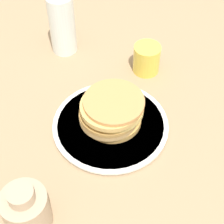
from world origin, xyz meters
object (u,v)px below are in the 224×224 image
(pancake_stack, at_px, (111,111))
(water_bottle_near, at_px, (62,24))
(plate, at_px, (112,124))
(juice_glass, at_px, (147,59))
(cream_jug, at_px, (26,209))

(pancake_stack, distance_m, water_bottle_near, 0.34)
(plate, bearing_deg, water_bottle_near, -103.15)
(juice_glass, bearing_deg, cream_jug, 21.39)
(pancake_stack, relative_size, cream_jug, 1.29)
(cream_jug, bearing_deg, water_bottle_near, -131.35)
(plate, xyz_separation_m, juice_glass, (-0.21, -0.10, 0.04))
(pancake_stack, bearing_deg, cream_jug, 18.23)
(plate, distance_m, water_bottle_near, 0.35)
(plate, xyz_separation_m, pancake_stack, (-0.00, -0.00, 0.05))
(juice_glass, distance_m, water_bottle_near, 0.27)
(pancake_stack, xyz_separation_m, juice_glass, (-0.21, -0.10, -0.01))
(plate, bearing_deg, juice_glass, -153.65)
(cream_jug, xyz_separation_m, water_bottle_near, (-0.37, -0.42, 0.04))
(pancake_stack, distance_m, cream_jug, 0.31)
(plate, relative_size, pancake_stack, 1.83)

